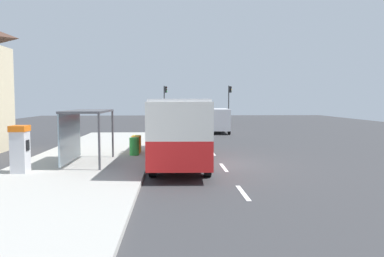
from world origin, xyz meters
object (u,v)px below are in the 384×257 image
object	(u,v)px
bus	(181,126)
sedan_far	(209,119)
traffic_light_near_side	(229,98)
ticket_machine	(20,149)
bus_shelter	(81,123)
recycling_bin_green	(134,146)
recycling_bin_orange	(135,145)
traffic_light_far_side	(165,98)
white_van	(218,119)
recycling_bin_yellow	(137,144)
sedan_near	(202,116)

from	to	relation	value
bus	sedan_far	world-z (taller)	bus
bus	traffic_light_near_side	world-z (taller)	traffic_light_near_side
ticket_machine	bus_shelter	bearing A→B (deg)	49.36
ticket_machine	recycling_bin_green	xyz separation A→B (m)	(4.19, 4.85, -0.52)
bus	ticket_machine	distance (m)	7.53
bus	recycling_bin_orange	distance (m)	3.50
recycling_bin_green	recycling_bin_orange	xyz separation A→B (m)	(0.00, 0.70, 0.00)
recycling_bin_orange	traffic_light_near_side	world-z (taller)	traffic_light_near_side
sedan_far	traffic_light_near_side	size ratio (longest dim) A/B	0.89
traffic_light_far_side	recycling_bin_orange	bearing A→B (deg)	-92.03
bus	traffic_light_far_side	size ratio (longest dim) A/B	2.21
sedan_far	recycling_bin_green	distance (m)	26.89
white_van	recycling_bin_yellow	distance (m)	16.08
sedan_near	ticket_machine	size ratio (longest dim) A/B	2.28
bus	recycling_bin_orange	world-z (taller)	bus
ticket_machine	traffic_light_far_side	world-z (taller)	traffic_light_far_side
bus	white_van	bearing A→B (deg)	77.46
recycling_bin_green	traffic_light_far_side	distance (m)	31.92
white_van	sedan_far	xyz separation A→B (m)	(0.10, 9.96, -0.55)
sedan_far	recycling_bin_green	bearing A→B (deg)	-103.99
sedan_far	white_van	bearing A→B (deg)	-90.59
traffic_light_far_side	recycling_bin_green	bearing A→B (deg)	-91.98
recycling_bin_green	traffic_light_far_side	xyz separation A→B (m)	(1.10, 31.79, 2.68)
recycling_bin_yellow	bus_shelter	size ratio (longest dim) A/B	0.24
bus	recycling_bin_yellow	world-z (taller)	bus
bus	sedan_far	xyz separation A→B (m)	(4.01, 27.55, -1.05)
recycling_bin_orange	traffic_light_far_side	distance (m)	31.22
sedan_near	traffic_light_far_side	bearing A→B (deg)	-133.19
sedan_near	recycling_bin_green	world-z (taller)	sedan_near
ticket_machine	traffic_light_near_side	world-z (taller)	traffic_light_near_side
sedan_far	recycling_bin_orange	bearing A→B (deg)	-104.36
bus	recycling_bin_green	world-z (taller)	bus
ticket_machine	traffic_light_far_side	bearing A→B (deg)	81.78
traffic_light_far_side	bus_shelter	distance (m)	34.51
traffic_light_near_side	bus_shelter	distance (m)	35.60
sedan_far	bus_shelter	size ratio (longest dim) A/B	1.12
white_van	sedan_near	distance (m)	21.42
recycling_bin_green	bus_shelter	bearing A→B (deg)	-131.07
bus	recycling_bin_yellow	bearing A→B (deg)	131.10
sedan_far	ticket_machine	world-z (taller)	ticket_machine
ticket_machine	recycling_bin_yellow	distance (m)	7.54
traffic_light_near_side	white_van	bearing A→B (deg)	-102.52
recycling_bin_yellow	bus_shelter	world-z (taller)	bus_shelter
sedan_far	recycling_bin_orange	distance (m)	26.21
recycling_bin_orange	traffic_light_near_side	distance (m)	31.92
white_van	sedan_far	size ratio (longest dim) A/B	1.18
recycling_bin_orange	recycling_bin_yellow	bearing A→B (deg)	90.00
traffic_light_near_side	traffic_light_far_side	distance (m)	8.64
traffic_light_near_side	bus	bearing A→B (deg)	-102.53
sedan_near	recycling_bin_orange	xyz separation A→B (m)	(-6.50, -36.84, -0.14)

